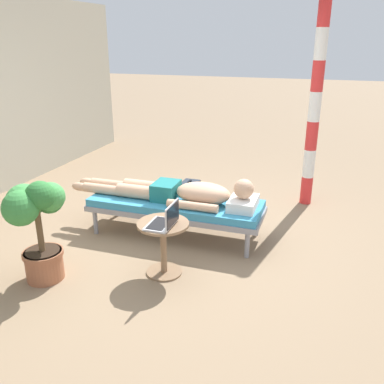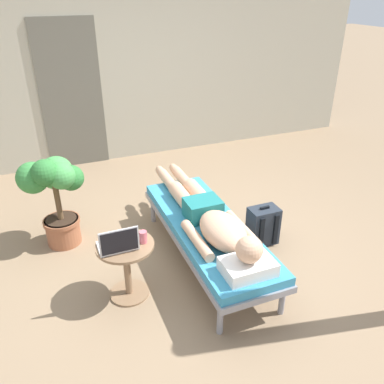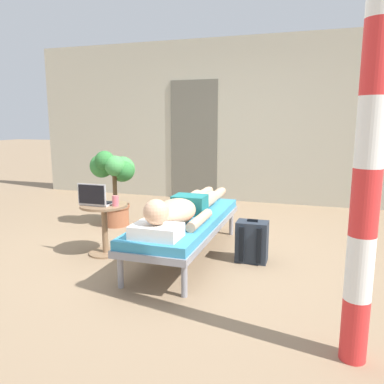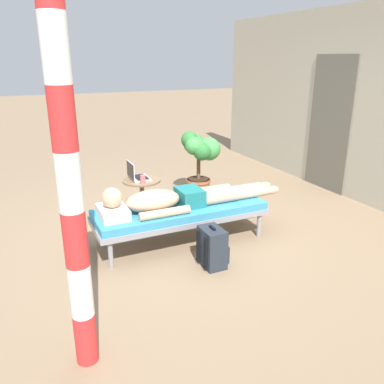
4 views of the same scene
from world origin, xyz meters
name	(u,v)px [view 4 (image 4 of 4)]	position (x,y,z in m)	size (l,w,h in m)	color
ground_plane	(183,232)	(0.00, 0.00, 0.00)	(40.00, 40.00, 0.00)	#8C7256
house_wall_back	(383,108)	(0.19, 2.84, 1.35)	(7.60, 0.20, 2.70)	#B2AD99
house_door_panel	(330,124)	(-0.63, 2.73, 1.02)	(0.84, 0.03, 2.04)	#625F54
lounge_chair	(181,212)	(0.19, -0.11, 0.35)	(0.65, 1.95, 0.42)	gray
person_reclining	(174,199)	(0.19, -0.19, 0.52)	(0.53, 2.17, 0.32)	white
side_table	(142,192)	(-0.63, -0.30, 0.36)	(0.48, 0.48, 0.52)	#8C6B4C
laptop	(136,175)	(-0.69, -0.35, 0.58)	(0.31, 0.24, 0.23)	silver
drink_glass	(143,179)	(-0.48, -0.33, 0.58)	(0.06, 0.06, 0.10)	#D86672
backpack	(212,248)	(0.84, -0.05, 0.20)	(0.30, 0.26, 0.42)	#262D38
potted_plant	(199,156)	(-1.08, 0.73, 0.63)	(0.62, 0.56, 0.99)	#9E5B3D
porch_post	(69,182)	(1.65, -1.44, 1.30)	(0.15, 0.15, 2.59)	red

